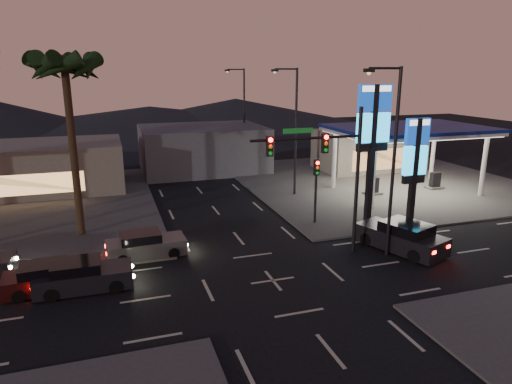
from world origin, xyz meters
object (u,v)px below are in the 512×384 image
object	(u,v)px
pylon_sign_tall	(373,128)
pylon_sign_short	(415,156)
car_lane_a_front	(83,276)
traffic_signal_mast	(329,162)
car_lane_b_front	(145,245)
car_lane_a_mid	(49,277)
suv_station	(402,237)
gas_station	(409,131)

from	to	relation	value
pylon_sign_tall	pylon_sign_short	distance (m)	3.20
car_lane_a_front	traffic_signal_mast	bearing A→B (deg)	0.52
car_lane_b_front	traffic_signal_mast	bearing A→B (deg)	-17.56
pylon_sign_tall	car_lane_a_front	world-z (taller)	pylon_sign_tall
car_lane_a_mid	car_lane_b_front	bearing A→B (deg)	30.35
pylon_sign_tall	suv_station	xyz separation A→B (m)	(-0.31, -4.09, -5.62)
gas_station	suv_station	distance (m)	13.85
pylon_sign_tall	gas_station	bearing A→B (deg)	40.91
traffic_signal_mast	car_lane_a_front	distance (m)	13.20
pylon_sign_short	car_lane_a_mid	size ratio (longest dim) A/B	1.67
pylon_sign_tall	car_lane_a_mid	world-z (taller)	pylon_sign_tall
pylon_sign_tall	traffic_signal_mast	world-z (taller)	pylon_sign_tall
pylon_sign_tall	traffic_signal_mast	size ratio (longest dim) A/B	1.12
pylon_sign_tall	pylon_sign_short	xyz separation A→B (m)	(2.50, -1.00, -1.74)
gas_station	car_lane_a_mid	world-z (taller)	gas_station
pylon_sign_tall	car_lane_a_mid	xyz separation A→B (m)	(-18.59, -3.21, -5.77)
gas_station	pylon_sign_tall	world-z (taller)	pylon_sign_tall
gas_station	car_lane_a_front	xyz separation A→B (m)	(-24.63, -10.12, -4.42)
pylon_sign_tall	car_lane_b_front	distance (m)	15.20
pylon_sign_tall	car_lane_a_front	distance (m)	18.42
traffic_signal_mast	car_lane_a_mid	bearing A→B (deg)	178.75
car_lane_b_front	suv_station	xyz separation A→B (m)	(13.76, -3.53, 0.13)
traffic_signal_mast	car_lane_b_front	bearing A→B (deg)	162.44
suv_station	car_lane_a_front	bearing A→B (deg)	178.41
pylon_sign_tall	suv_station	bearing A→B (deg)	-94.32
pylon_sign_short	suv_station	world-z (taller)	pylon_sign_short
pylon_sign_tall	car_lane_b_front	world-z (taller)	pylon_sign_tall
gas_station	pylon_sign_tall	distance (m)	10.01
pylon_sign_short	traffic_signal_mast	distance (m)	7.69
gas_station	suv_station	bearing A→B (deg)	-126.40
car_lane_a_mid	pylon_sign_tall	bearing A→B (deg)	9.80
car_lane_a_front	suv_station	xyz separation A→B (m)	(16.82, -0.47, 0.11)
pylon_sign_short	suv_station	xyz separation A→B (m)	(-2.81, -3.09, -3.88)
pylon_sign_tall	car_lane_a_front	bearing A→B (deg)	-168.05
gas_station	car_lane_b_front	size ratio (longest dim) A/B	2.80
traffic_signal_mast	car_lane_a_front	world-z (taller)	traffic_signal_mast
car_lane_a_mid	car_lane_b_front	xyz separation A→B (m)	(4.52, 2.65, 0.03)
car_lane_a_front	car_lane_a_mid	size ratio (longest dim) A/B	1.05
pylon_sign_tall	traffic_signal_mast	xyz separation A→B (m)	(-4.74, -3.51, -1.17)
traffic_signal_mast	pylon_sign_tall	bearing A→B (deg)	36.52
car_lane_a_front	suv_station	world-z (taller)	suv_station
gas_station	pylon_sign_short	distance (m)	9.02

